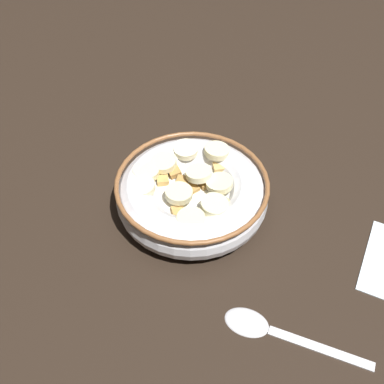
{
  "coord_description": "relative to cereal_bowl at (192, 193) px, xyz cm",
  "views": [
    {
      "loc": [
        -39.68,
        -0.86,
        45.77
      ],
      "look_at": [
        0.0,
        0.0,
        3.0
      ],
      "focal_mm": 43.34,
      "sensor_mm": 36.0,
      "label": 1
    }
  ],
  "objects": [
    {
      "name": "ground_plane",
      "position": [
        -0.03,
        -0.03,
        -3.79
      ],
      "size": [
        128.79,
        128.79,
        2.0
      ],
      "primitive_type": "cube",
      "color": "black"
    },
    {
      "name": "cereal_bowl",
      "position": [
        0.0,
        0.0,
        0.0
      ],
      "size": [
        19.21,
        19.21,
        5.82
      ],
      "color": "silver",
      "rests_on": "ground_plane"
    },
    {
      "name": "spoon",
      "position": [
        -16.81,
        -7.95,
        -2.45
      ],
      "size": [
        7.51,
        15.51,
        0.8
      ],
      "color": "silver",
      "rests_on": "ground_plane"
    }
  ]
}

